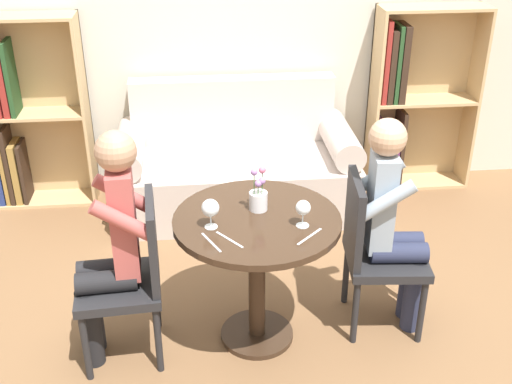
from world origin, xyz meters
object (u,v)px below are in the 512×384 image
at_px(chair_left, 132,273).
at_px(flower_vase, 258,197).
at_px(bookshelf_left, 17,117).
at_px(person_left, 110,246).
at_px(bookshelf_right, 407,103).
at_px(person_right, 394,223).
at_px(wine_glass_left, 210,209).
at_px(couch, 236,168).
at_px(chair_right, 374,247).
at_px(wine_glass_right, 303,209).

height_order(chair_left, flower_vase, flower_vase).
bearing_deg(bookshelf_left, person_left, -65.03).
bearing_deg(bookshelf_right, bookshelf_left, -179.93).
xyz_separation_m(bookshelf_right, chair_left, (-1.99, -1.82, -0.18)).
height_order(person_right, wine_glass_left, person_right).
relative_size(couch, bookshelf_right, 1.23).
height_order(couch, person_left, person_left).
bearing_deg(person_left, flower_vase, 96.47).
bearing_deg(chair_right, person_right, -93.35).
bearing_deg(chair_right, flower_vase, 94.03).
height_order(bookshelf_left, wine_glass_right, bookshelf_left).
relative_size(person_left, wine_glass_left, 8.42).
bearing_deg(chair_right, person_left, 100.20).
bearing_deg(wine_glass_right, chair_right, 21.99).
distance_m(bookshelf_right, chair_left, 2.70).
bearing_deg(flower_vase, person_left, -169.82).
bearing_deg(flower_vase, chair_left, -169.29).
distance_m(chair_right, flower_vase, 0.71).
bearing_deg(chair_left, couch, 153.89).
xyz_separation_m(person_right, flower_vase, (-0.71, 0.03, 0.18)).
height_order(couch, bookshelf_left, bookshelf_left).
relative_size(bookshelf_left, chair_left, 1.57).
xyz_separation_m(bookshelf_left, flower_vase, (1.60, -1.69, 0.15)).
bearing_deg(wine_glass_right, wine_glass_left, 175.74).
relative_size(person_left, person_right, 1.03).
bearing_deg(person_right, bookshelf_left, 58.45).
distance_m(couch, wine_glass_left, 1.69).
bearing_deg(person_right, flower_vase, 93.09).
bearing_deg(flower_vase, couch, 90.64).
distance_m(bookshelf_right, chair_right, 1.86).
xyz_separation_m(bookshelf_left, chair_right, (2.22, -1.71, -0.19)).
relative_size(couch, person_right, 1.41).
distance_m(bookshelf_right, wine_glass_right, 2.21).
distance_m(chair_left, wine_glass_right, 0.93).
relative_size(chair_right, flower_vase, 3.75).
bearing_deg(bookshelf_left, chair_left, -62.67).
bearing_deg(chair_left, bookshelf_left, -156.38).
bearing_deg(wine_glass_left, person_left, 178.02).
height_order(chair_left, person_right, person_right).
distance_m(bookshelf_left, wine_glass_left, 2.29).
bearing_deg(bookshelf_right, wine_glass_left, -130.56).
height_order(bookshelf_left, person_left, bookshelf_left).
bearing_deg(person_right, couch, 31.79).
relative_size(couch, wine_glass_right, 12.51).
distance_m(chair_right, wine_glass_left, 0.96).
xyz_separation_m(chair_right, wine_glass_left, (-0.87, -0.14, 0.37)).
height_order(chair_right, person_right, person_right).
height_order(chair_left, wine_glass_right, chair_left).
height_order(chair_right, wine_glass_left, wine_glass_left).
bearing_deg(wine_glass_right, bookshelf_right, 58.89).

